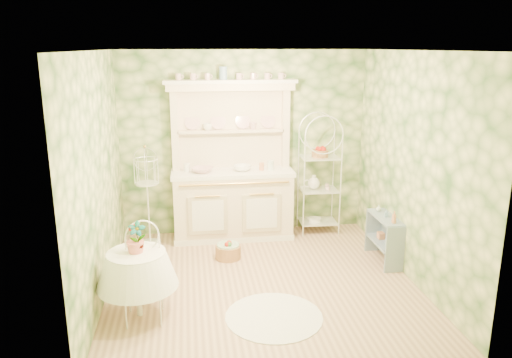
{
  "coord_description": "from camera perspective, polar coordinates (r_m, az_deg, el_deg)",
  "views": [
    {
      "loc": [
        -0.82,
        -5.41,
        2.75
      ],
      "look_at": [
        0.0,
        0.5,
        1.15
      ],
      "focal_mm": 35.0,
      "sensor_mm": 36.0,
      "label": 1
    }
  ],
  "objects": [
    {
      "name": "ceiling",
      "position": [
        5.47,
        0.74,
        14.49
      ],
      "size": [
        3.6,
        3.6,
        0.0
      ],
      "primitive_type": "plane",
      "color": "white",
      "rests_on": "floor"
    },
    {
      "name": "cup_right",
      "position": [
        7.24,
        -0.34,
        5.95
      ],
      "size": [
        0.11,
        0.11,
        0.1
      ],
      "primitive_type": "imported",
      "rotation": [
        0.0,
        0.0,
        -0.01
      ],
      "color": "white",
      "rests_on": "kitchen_dresser"
    },
    {
      "name": "lace_rug",
      "position": [
        5.42,
        2.06,
        -15.44
      ],
      "size": [
        1.22,
        1.22,
        0.01
      ],
      "primitive_type": "cylinder",
      "rotation": [
        0.0,
        0.0,
        -0.21
      ],
      "color": "white",
      "rests_on": "floor"
    },
    {
      "name": "birdcage_stand",
      "position": [
        7.1,
        -12.28,
        -1.93
      ],
      "size": [
        0.38,
        0.38,
        1.45
      ],
      "primitive_type": "cube",
      "rotation": [
        0.0,
        0.0,
        0.13
      ],
      "color": "white",
      "rests_on": "floor"
    },
    {
      "name": "bakers_rack",
      "position": [
        7.5,
        7.24,
        0.45
      ],
      "size": [
        0.56,
        0.41,
        1.76
      ],
      "primitive_type": "cube",
      "rotation": [
        0.0,
        0.0,
        -0.03
      ],
      "color": "white",
      "rests_on": "floor"
    },
    {
      "name": "kitchen_dresser",
      "position": [
        7.14,
        -2.72,
        2.0
      ],
      "size": [
        1.87,
        0.61,
        2.29
      ],
      "primitive_type": "cube",
      "color": "#F9E6CB",
      "rests_on": "floor"
    },
    {
      "name": "bottle_blue",
      "position": [
        6.65,
        14.66,
        -3.87
      ],
      "size": [
        0.05,
        0.05,
        0.1
      ],
      "primitive_type": "imported",
      "rotation": [
        0.0,
        0.0,
        -0.12
      ],
      "color": "#7397BA",
      "rests_on": "side_shelf"
    },
    {
      "name": "side_shelf",
      "position": [
        6.77,
        14.46,
        -6.58
      ],
      "size": [
        0.3,
        0.74,
        0.63
      ],
      "primitive_type": "cube",
      "rotation": [
        0.0,
        0.0,
        0.04
      ],
      "color": "#7F94A6",
      "rests_on": "floor"
    },
    {
      "name": "wall_left",
      "position": [
        5.67,
        -17.58,
        0.01
      ],
      "size": [
        3.6,
        3.6,
        0.0
      ],
      "primitive_type": "plane",
      "color": "beige",
      "rests_on": "floor"
    },
    {
      "name": "bowl_white",
      "position": [
        7.17,
        -1.59,
        1.0
      ],
      "size": [
        0.29,
        0.29,
        0.08
      ],
      "primitive_type": "imported",
      "rotation": [
        0.0,
        0.0,
        -0.14
      ],
      "color": "white",
      "rests_on": "kitchen_dresser"
    },
    {
      "name": "potted_geranium",
      "position": [
        5.2,
        -13.38,
        -6.85
      ],
      "size": [
        0.18,
        0.12,
        0.33
      ],
      "primitive_type": "imported",
      "rotation": [
        0.0,
        0.0,
        0.02
      ],
      "color": "#3F7238",
      "rests_on": "round_table"
    },
    {
      "name": "floor",
      "position": [
        6.12,
        0.66,
        -11.67
      ],
      "size": [
        3.6,
        3.6,
        0.0
      ],
      "primitive_type": "plane",
      "color": "tan",
      "rests_on": "ground"
    },
    {
      "name": "bottle_glass",
      "position": [
        6.85,
        13.84,
        -3.33
      ],
      "size": [
        0.07,
        0.07,
        0.09
      ],
      "primitive_type": "imported",
      "rotation": [
        0.0,
        0.0,
        -0.09
      ],
      "color": "silver",
      "rests_on": "side_shelf"
    },
    {
      "name": "wall_front",
      "position": [
        3.96,
        4.61,
        -5.73
      ],
      "size": [
        3.6,
        3.6,
        0.0
      ],
      "primitive_type": "plane",
      "color": "beige",
      "rests_on": "floor"
    },
    {
      "name": "wall_right",
      "position": [
        6.17,
        17.46,
        1.2
      ],
      "size": [
        3.6,
        3.6,
        0.0
      ],
      "primitive_type": "plane",
      "color": "beige",
      "rests_on": "floor"
    },
    {
      "name": "wall_back",
      "position": [
        7.39,
        -1.39,
        4.08
      ],
      "size": [
        3.6,
        3.6,
        0.0
      ],
      "primitive_type": "plane",
      "color": "beige",
      "rests_on": "floor"
    },
    {
      "name": "floor_basket",
      "position": [
        6.72,
        -3.2,
        -8.09
      ],
      "size": [
        0.45,
        0.45,
        0.24
      ],
      "primitive_type": "cylinder",
      "rotation": [
        0.0,
        0.0,
        -0.26
      ],
      "color": "#B07B4D",
      "rests_on": "floor"
    },
    {
      "name": "round_table",
      "position": [
        5.43,
        -13.31,
        -11.84
      ],
      "size": [
        0.75,
        0.75,
        0.67
      ],
      "primitive_type": "cylinder",
      "rotation": [
        0.0,
        0.0,
        0.27
      ],
      "color": "white",
      "rests_on": "floor"
    },
    {
      "name": "bowl_floral",
      "position": [
        7.11,
        -6.13,
        0.81
      ],
      "size": [
        0.39,
        0.39,
        0.07
      ],
      "primitive_type": "imported",
      "rotation": [
        0.0,
        0.0,
        -0.43
      ],
      "color": "white",
      "rests_on": "kitchen_dresser"
    },
    {
      "name": "cafe_chair",
      "position": [
        5.32,
        -12.75,
        -11.6
      ],
      "size": [
        0.43,
        0.43,
        0.8
      ],
      "primitive_type": "cube",
      "rotation": [
        0.0,
        0.0,
        0.21
      ],
      "color": "white",
      "rests_on": "floor"
    },
    {
      "name": "bottle_amber",
      "position": [
        6.43,
        15.5,
        -4.32
      ],
      "size": [
        0.07,
        0.07,
        0.15
      ],
      "primitive_type": "imported",
      "rotation": [
        0.0,
        0.0,
        0.09
      ],
      "color": "tan",
      "rests_on": "side_shelf"
    },
    {
      "name": "cup_left",
      "position": [
        7.19,
        -5.56,
        5.81
      ],
      "size": [
        0.14,
        0.14,
        0.1
      ],
      "primitive_type": "imported",
      "rotation": [
        0.0,
        0.0,
        0.1
      ],
      "color": "white",
      "rests_on": "kitchen_dresser"
    }
  ]
}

